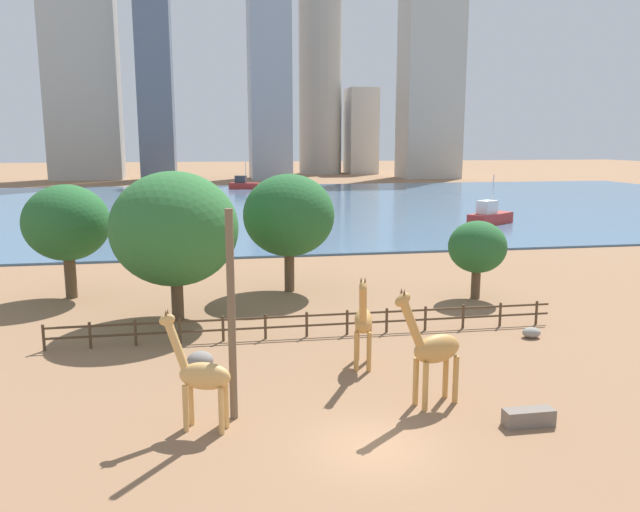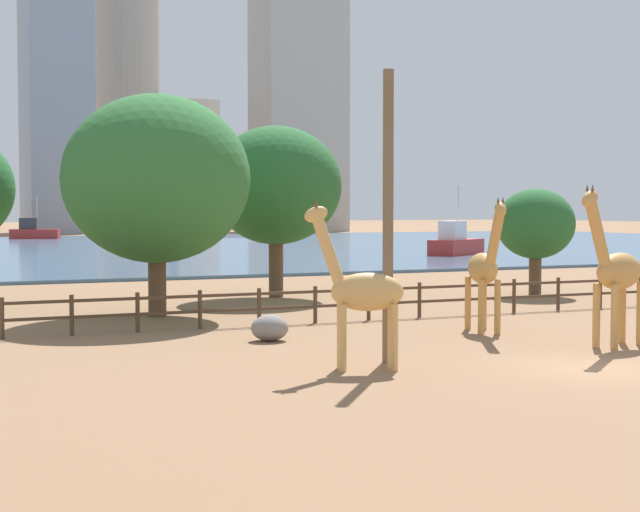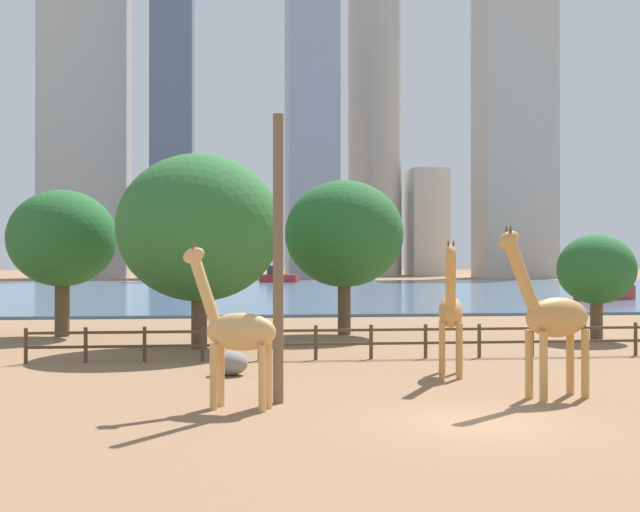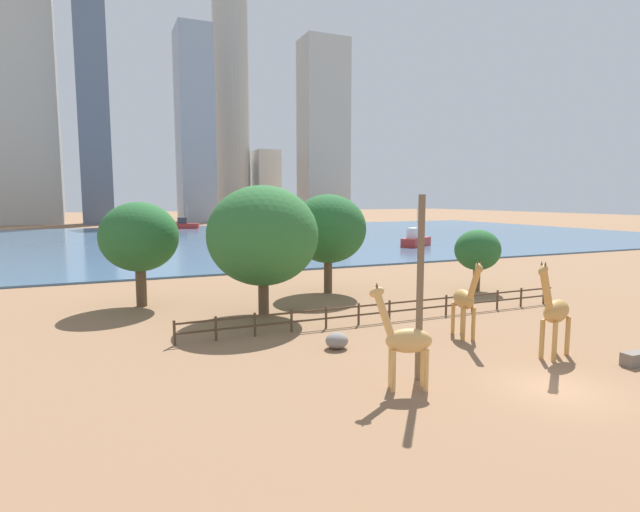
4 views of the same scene
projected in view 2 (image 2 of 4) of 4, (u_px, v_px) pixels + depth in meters
name	position (u px, v px, depth m)	size (l,w,h in m)	color
ground_plane	(58.00, 249.00, 97.38)	(400.00, 400.00, 0.00)	#8C6647
harbor_water	(64.00, 249.00, 94.65)	(180.00, 86.00, 0.20)	#476B8C
giraffe_tall	(484.00, 269.00, 31.74)	(1.31, 3.03, 4.40)	#C18C47
giraffe_companion	(362.00, 291.00, 24.41)	(2.57, 1.36, 4.25)	tan
giraffe_young	(616.00, 271.00, 28.44)	(3.10, 1.55, 4.71)	#C18C47
utility_pole	(388.00, 217.00, 25.41)	(0.28, 0.28, 7.62)	brown
boulder_near_fence	(270.00, 328.00, 29.77)	(1.15, 1.07, 0.80)	gray
enclosure_fence	(373.00, 299.00, 35.44)	(26.12, 0.14, 1.30)	#4C3826
tree_left_large	(156.00, 179.00, 36.37)	(6.98, 6.98, 8.28)	brown
tree_center_broad	(536.00, 224.00, 45.49)	(3.64, 3.64, 4.96)	brown
tree_right_tall	(276.00, 186.00, 44.34)	(5.98, 5.98, 7.78)	brown
boat_ferry	(34.00, 231.00, 124.68)	(6.40, 4.03, 5.42)	#B22D28
boat_barge	(456.00, 243.00, 81.13)	(6.60, 5.45, 5.75)	#B22D28
skyline_tower_needle	(190.00, 166.00, 193.04)	(8.50, 11.54, 25.03)	#B7B2A8
skyline_tower_glass	(55.00, 54.00, 159.08)	(10.10, 13.98, 58.24)	#939EAD
skyline_block_right	(298.00, 65.00, 173.70)	(14.83, 11.56, 59.13)	#B7B2A8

